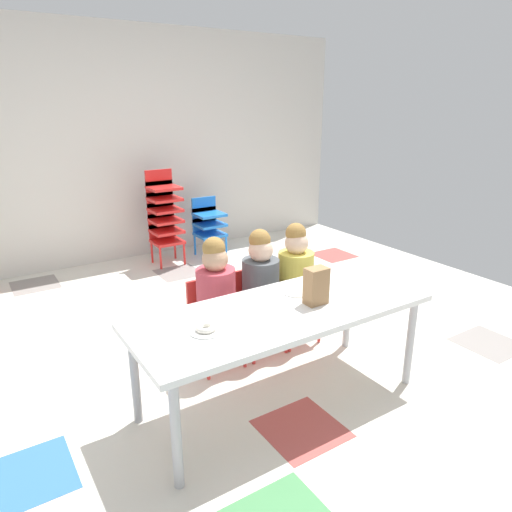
# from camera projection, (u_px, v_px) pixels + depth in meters

# --- Properties ---
(ground_plane) EXTENTS (6.11, 5.30, 0.02)m
(ground_plane) POSITION_uv_depth(u_px,v_px,m) (223.00, 360.00, 3.34)
(ground_plane) COLOR silver
(back_wall) EXTENTS (6.11, 0.10, 2.54)m
(back_wall) POSITION_uv_depth(u_px,v_px,m) (102.00, 148.00, 5.05)
(back_wall) COLOR beige
(back_wall) RESTS_ON ground_plane
(craft_table) EXTENTS (1.76, 0.69, 0.62)m
(craft_table) POSITION_uv_depth(u_px,v_px,m) (282.00, 317.00, 2.70)
(craft_table) COLOR white
(craft_table) RESTS_ON ground_plane
(seated_child_near_camera) EXTENTS (0.33, 0.33, 0.92)m
(seated_child_near_camera) POSITION_uv_depth(u_px,v_px,m) (215.00, 291.00, 3.09)
(seated_child_near_camera) COLOR red
(seated_child_near_camera) RESTS_ON ground_plane
(seated_child_middle_seat) EXTENTS (0.32, 0.31, 0.92)m
(seated_child_middle_seat) POSITION_uv_depth(u_px,v_px,m) (260.00, 280.00, 3.27)
(seated_child_middle_seat) COLOR red
(seated_child_middle_seat) RESTS_ON ground_plane
(seated_child_far_right) EXTENTS (0.34, 0.34, 0.92)m
(seated_child_far_right) POSITION_uv_depth(u_px,v_px,m) (295.00, 272.00, 3.43)
(seated_child_far_right) COLOR red
(seated_child_far_right) RESTS_ON ground_plane
(kid_chair_red_stack) EXTENTS (0.32, 0.30, 1.04)m
(kid_chair_red_stack) POSITION_uv_depth(u_px,v_px,m) (164.00, 213.00, 5.14)
(kid_chair_red_stack) COLOR red
(kid_chair_red_stack) RESTS_ON ground_plane
(kid_chair_blue_stack) EXTENTS (0.32, 0.30, 0.68)m
(kid_chair_blue_stack) POSITION_uv_depth(u_px,v_px,m) (208.00, 222.00, 5.47)
(kid_chair_blue_stack) COLOR blue
(kid_chair_blue_stack) RESTS_ON ground_plane
(paper_bag_brown) EXTENTS (0.13, 0.09, 0.22)m
(paper_bag_brown) POSITION_uv_depth(u_px,v_px,m) (316.00, 286.00, 2.71)
(paper_bag_brown) COLOR #9E754C
(paper_bag_brown) RESTS_ON craft_table
(paper_plate_near_edge) EXTENTS (0.18, 0.18, 0.01)m
(paper_plate_near_edge) POSITION_uv_depth(u_px,v_px,m) (206.00, 331.00, 2.41)
(paper_plate_near_edge) COLOR white
(paper_plate_near_edge) RESTS_ON craft_table
(paper_plate_center_table) EXTENTS (0.18, 0.18, 0.01)m
(paper_plate_center_table) POSITION_uv_depth(u_px,v_px,m) (296.00, 292.00, 2.90)
(paper_plate_center_table) COLOR white
(paper_plate_center_table) RESTS_ON craft_table
(donut_powdered_on_plate) EXTENTS (0.11, 0.11, 0.03)m
(donut_powdered_on_plate) POSITION_uv_depth(u_px,v_px,m) (206.00, 328.00, 2.40)
(donut_powdered_on_plate) COLOR white
(donut_powdered_on_plate) RESTS_ON craft_table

